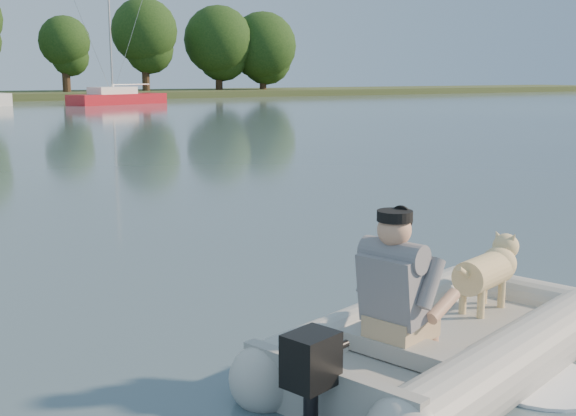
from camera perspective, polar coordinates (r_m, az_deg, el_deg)
water at (r=6.25m, az=11.75°, el=-10.24°), size 160.00×160.00×0.00m
dinghy at (r=5.68m, az=12.71°, el=-6.18°), size 5.69×4.98×1.37m
man at (r=5.08m, az=8.42°, el=-5.86°), size 0.87×0.81×1.07m
dog at (r=6.27m, az=15.18°, el=-5.39°), size 0.98×0.60×0.62m
outboard_motor at (r=4.50m, az=1.82°, el=-14.29°), size 0.48×0.40×0.78m
sailboat at (r=53.95m, az=-13.35°, el=8.45°), size 7.69×4.80×10.16m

